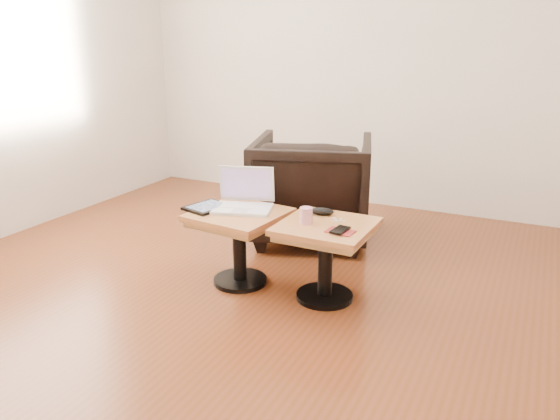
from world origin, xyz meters
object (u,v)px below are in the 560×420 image
at_px(striped_cup, 306,216).
at_px(armchair, 312,188).
at_px(side_table_right, 326,243).
at_px(side_table_left, 239,230).
at_px(laptop, 244,200).

xyz_separation_m(striped_cup, armchair, (-0.35, 0.93, -0.12)).
distance_m(striped_cup, armchair, 1.00).
height_order(side_table_right, striped_cup, striped_cup).
distance_m(side_table_right, striped_cup, 0.20).
distance_m(side_table_left, armchair, 0.92).
distance_m(laptop, striped_cup, 0.46).
height_order(laptop, armchair, armchair).
distance_m(side_table_right, armchair, 1.00).
bearing_deg(side_table_left, laptop, 102.48).
xyz_separation_m(side_table_right, striped_cup, (-0.10, -0.04, 0.16)).
bearing_deg(side_table_right, laptop, 175.78).
relative_size(side_table_left, armchair, 0.65).
height_order(striped_cup, armchair, armchair).
distance_m(side_table_left, side_table_right, 0.54).
relative_size(side_table_left, side_table_right, 1.09).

